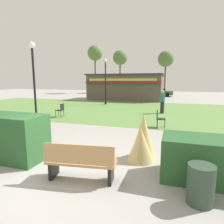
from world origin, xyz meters
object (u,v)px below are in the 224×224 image
object	(u,v)px
lamppost_mid	(34,73)
person_strolling	(162,102)
trash_bin	(201,184)
food_kiosk	(126,87)
tree_left_bg	(166,59)
park_bench	(80,162)
parked_car_west_slot	(126,91)
cafe_chair_west	(61,109)
cafe_chair_east	(159,117)
lamppost_far	(105,76)
tree_center_bg	(95,54)
tree_right_bg	(120,58)
parked_car_center_slot	(158,92)

from	to	relation	value
lamppost_mid	person_strolling	world-z (taller)	lamppost_mid
trash_bin	person_strolling	world-z (taller)	person_strolling
food_kiosk	tree_left_bg	size ratio (longest dim) A/B	1.21
park_bench	lamppost_mid	xyz separation A→B (m)	(-5.40, 5.10, 2.32)
food_kiosk	parked_car_west_slot	bearing A→B (deg)	104.21
food_kiosk	cafe_chair_west	distance (m)	13.01
cafe_chair_east	parked_car_west_slot	size ratio (longest dim) A/B	0.21
lamppost_far	tree_center_bg	world-z (taller)	tree_center_bg
tree_center_bg	tree_right_bg	bearing A→B (deg)	29.79
cafe_chair_west	trash_bin	bearing A→B (deg)	-42.85
lamppost_far	cafe_chair_west	distance (m)	7.66
trash_bin	tree_left_bg	size ratio (longest dim) A/B	0.11
cafe_chair_west	parked_car_west_slot	bearing A→B (deg)	91.03
park_bench	tree_left_bg	xyz separation A→B (m)	(0.32, 32.59, 5.61)
food_kiosk	parked_car_west_slot	distance (m)	6.57
cafe_chair_west	tree_right_bg	xyz separation A→B (m)	(-3.18, 26.04, 6.12)
lamppost_mid	lamppost_far	distance (m)	9.29
lamppost_mid	tree_center_bg	distance (m)	26.91
cafe_chair_west	tree_center_bg	bearing A→B (deg)	107.37
trash_bin	cafe_chair_west	distance (m)	10.45
trash_bin	cafe_chair_west	size ratio (longest dim) A/B	0.89
trash_bin	cafe_chair_east	xyz separation A→B (m)	(-1.25, 6.18, 0.13)
park_bench	tree_center_bg	bearing A→B (deg)	112.05
parked_car_west_slot	tree_center_bg	bearing A→B (deg)	147.88
lamppost_mid	tree_right_bg	world-z (taller)	tree_right_bg
food_kiosk	cafe_chair_east	size ratio (longest dim) A/B	10.31
parked_car_center_slot	food_kiosk	bearing A→B (deg)	-119.20
parked_car_center_slot	lamppost_mid	bearing A→B (deg)	-103.67
tree_center_bg	person_strolling	bearing A→B (deg)	-55.73
tree_right_bg	lamppost_far	bearing A→B (deg)	-78.80
cafe_chair_east	cafe_chair_west	bearing A→B (deg)	171.75
cafe_chair_west	tree_right_bg	world-z (taller)	tree_right_bg
cafe_chair_east	tree_right_bg	distance (m)	29.27
cafe_chair_west	tree_left_bg	xyz separation A→B (m)	(5.35, 25.54, 5.56)
lamppost_far	trash_bin	world-z (taller)	lamppost_far
person_strolling	parked_car_center_slot	xyz separation A→B (m)	(-1.52, 15.66, -0.22)
lamppost_mid	parked_car_center_slot	size ratio (longest dim) A/B	1.06
lamppost_far	cafe_chair_west	xyz separation A→B (m)	(-0.53, -7.30, -2.27)
food_kiosk	tree_right_bg	world-z (taller)	tree_right_bg
lamppost_mid	lamppost_far	size ratio (longest dim) A/B	1.00
parked_car_west_slot	lamppost_far	bearing A→B (deg)	-85.81
lamppost_far	tree_right_bg	xyz separation A→B (m)	(-3.71, 18.74, 3.85)
tree_left_bg	tree_center_bg	distance (m)	12.95
park_bench	parked_car_center_slot	size ratio (longest dim) A/B	0.42
cafe_chair_east	lamppost_far	bearing A→B (deg)	125.60
cafe_chair_east	tree_center_bg	bearing A→B (deg)	119.35
park_bench	cafe_chair_west	xyz separation A→B (m)	(-5.03, 7.05, 0.05)
trash_bin	lamppost_far	bearing A→B (deg)	116.36
parked_car_west_slot	cafe_chair_west	bearing A→B (deg)	-88.97
food_kiosk	tree_center_bg	size ratio (longest dim) A/B	1.04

